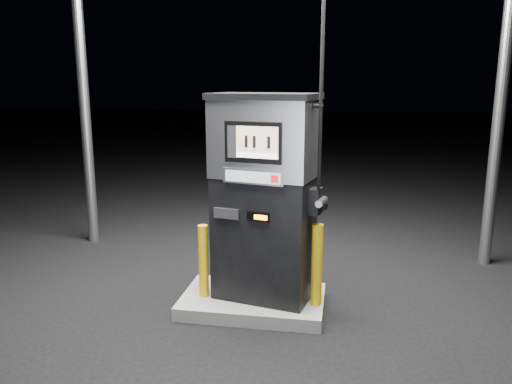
# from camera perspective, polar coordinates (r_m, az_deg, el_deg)

# --- Properties ---
(ground) EXTENTS (80.00, 80.00, 0.00)m
(ground) POSITION_cam_1_polar(r_m,az_deg,el_deg) (5.87, -0.34, -13.06)
(ground) COLOR black
(ground) RESTS_ON ground
(pump_island) EXTENTS (1.60, 1.00, 0.15)m
(pump_island) POSITION_cam_1_polar(r_m,az_deg,el_deg) (5.84, -0.34, -12.40)
(pump_island) COLOR #5E5E5A
(pump_island) RESTS_ON ground
(fuel_dispenser) EXTENTS (1.31, 0.89, 4.70)m
(fuel_dispenser) POSITION_cam_1_polar(r_m,az_deg,el_deg) (5.43, 0.97, -0.46)
(fuel_dispenser) COLOR black
(fuel_dispenser) RESTS_ON pump_island
(bollard_left) EXTENTS (0.11, 0.11, 0.83)m
(bollard_left) POSITION_cam_1_polar(r_m,az_deg,el_deg) (5.69, -6.02, -7.82)
(bollard_left) COLOR #E3AF0C
(bollard_left) RESTS_ON pump_island
(bollard_right) EXTENTS (0.14, 0.14, 0.91)m
(bollard_right) POSITION_cam_1_polar(r_m,az_deg,el_deg) (5.46, 6.96, -8.27)
(bollard_right) COLOR #E3AF0C
(bollard_right) RESTS_ON pump_island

